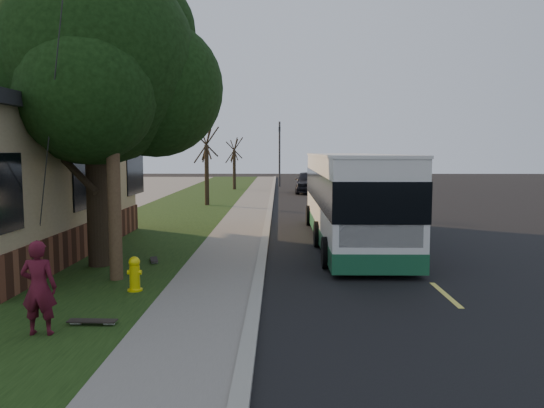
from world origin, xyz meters
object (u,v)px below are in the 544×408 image
Objects in this scene: bare_tree_near at (207,167)px; bare_tree_far at (234,164)px; skateboarder at (39,288)px; distant_car at (308,182)px; traffic_signal at (279,149)px; transit_bus at (350,196)px; leafy_tree at (96,67)px; skateboard_main at (154,260)px; utility_pole at (110,79)px; fire_hydrant at (135,274)px; skateboard_spare at (92,321)px.

bare_tree_far is at bearing 87.61° from bare_tree_near.
distant_car is (5.99, 30.03, -0.05)m from skateboarder.
traffic_signal is at bearing -99.33° from skateboarder.
transit_bus is 20.85m from distant_car.
leafy_tree is 5.22m from skateboard_main.
skateboard_main is at bearing -148.56° from transit_bus.
utility_pole reaches higher than leafy_tree.
skateboard_main is (0.51, 5.69, -0.72)m from skateboarder.
fire_hydrant is 30.04m from bare_tree_far.
leafy_tree is at bearing -151.30° from transit_bus.
fire_hydrant is 0.16× the size of distant_car.
distant_car is at bearing 90.67° from transit_bus.
skateboarder is at bearing -91.49° from utility_pole.
traffic_signal is at bearing 109.88° from distant_car.
bare_tree_near is at bearing 87.50° from leafy_tree.
distant_car reaches higher than skateboard_spare.
fire_hydrant is at bearing 86.61° from skateboard_spare.
transit_bus reaches higher than skateboard_main.
fire_hydrant is 4.37m from utility_pole.
skateboard_main is at bearing -100.18° from distant_car.
leafy_tree is at bearing -85.09° from skateboarder.
transit_bus is (5.43, 6.48, 1.13)m from fire_hydrant.
leafy_tree reaches higher than fire_hydrant.
traffic_signal is 36.99m from skateboarder.
transit_bus is 6.98× the size of skateboarder.
distant_car is (5.59, -2.68, -1.21)m from bare_tree_far.
utility_pole is at bearing -96.58° from traffic_signal.
transit_bus reaches higher than skateboard_spare.
leafy_tree is 6.92m from skateboarder.
skateboarder is 1.84× the size of skateboard_spare.
bare_tree_near reaches higher than bare_tree_far.
fire_hydrant is 0.13× the size of traffic_signal.
bare_tree_near reaches higher than distant_car.
fire_hydrant reaches higher than skateboard_spare.
bare_tree_far is 2.60× the size of skateboarder.
leafy_tree is 27.56m from bare_tree_far.
leafy_tree reaches higher than transit_bus.
skateboard_spare is at bearing -97.69° from distant_car.
leafy_tree is at bearing -102.80° from distant_car.
skateboarder is 2.06× the size of skateboard_main.
leafy_tree is at bearing -98.47° from traffic_signal.
distant_car is (5.19, 27.32, 0.36)m from fire_hydrant.
skateboarder is (-3.90, -36.71, -2.32)m from traffic_signal.
bare_tree_near reaches higher than skateboard_main.
bare_tree_far is at bearing 89.40° from utility_pole.
leafy_tree is at bearing -165.43° from skateboard_main.
skateboard_main is at bearing 78.32° from utility_pole.
skateboard_main is at bearing 14.57° from leafy_tree.
transit_bus is 2.31× the size of distant_car.
skateboard_main is at bearing -96.25° from traffic_signal.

